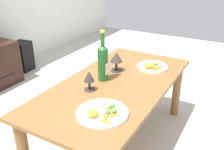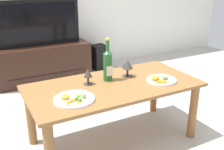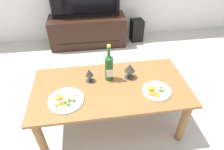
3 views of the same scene
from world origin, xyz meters
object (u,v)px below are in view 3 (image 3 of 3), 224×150
Objects in this scene: dinner_plate_right at (156,90)px; dinner_plate_left at (66,100)px; goblet_left at (89,73)px; wine_bottle at (110,67)px; dining_table at (111,93)px; goblet_right at (130,68)px; floor_speaker at (137,30)px; tv_stand at (88,31)px.

dinner_plate_left is at bearing -179.89° from dinner_plate_right.
wine_bottle is at bearing 1.01° from goblet_left.
dinner_plate_left is at bearing -149.91° from wine_bottle.
dinner_plate_right is (0.56, -0.22, -0.08)m from goblet_left.
dining_table is 5.61× the size of dinner_plate_right.
wine_bottle is (0.00, 0.10, 0.23)m from dining_table.
goblet_right is (0.37, 0.00, 0.01)m from goblet_left.
goblet_left is (-0.87, -1.62, 0.42)m from floor_speaker.
wine_bottle is 2.39× the size of goblet_right.
wine_bottle is 0.47m from dinner_plate_left.
dining_table is 3.69× the size of floor_speaker.
dinner_plate_left is at bearing -162.02° from dining_table.
goblet_left reaches higher than floor_speaker.
dinner_plate_left is (-0.39, -0.22, -0.13)m from wine_bottle.
goblet_right is at bearing 21.21° from dinner_plate_left.
goblet_left is (-0.18, 0.10, 0.18)m from dining_table.
dining_table reaches higher than tv_stand.
goblet_left is 0.46× the size of dinner_plate_left.
tv_stand is 3.27× the size of floor_speaker.
goblet_right is (0.33, -1.60, 0.38)m from tv_stand.
dinner_plate_right is (0.76, 0.00, 0.00)m from dinner_plate_left.
dinner_plate_left is (-0.38, -0.12, 0.10)m from dining_table.
goblet_left is (-0.18, -0.00, -0.05)m from wine_bottle.
tv_stand is at bearing 95.41° from wine_bottle.
dinner_plate_right is at bearing -73.96° from tv_stand.
wine_bottle reaches higher than goblet_right.
floor_speaker is at bearing 80.33° from dinner_plate_right.
dinner_plate_right is (0.38, -0.12, 0.10)m from dining_table.
dining_table is 10.30× the size of goblet_left.
goblet_right reaches higher than dinner_plate_left.
wine_bottle is at bearing 87.16° from dining_table.
dinner_plate_right is (-0.31, -1.84, 0.34)m from floor_speaker.
tv_stand is at bearing 106.04° from dinner_plate_right.
wine_bottle reaches higher than dinner_plate_left.
dining_table is 1.13× the size of tv_stand.
dinner_plate_left is at bearing -125.58° from floor_speaker.
dinner_plate_left is (-0.21, -0.22, -0.08)m from goblet_left.
goblet_right is 0.30m from dinner_plate_right.
goblet_right is 0.51× the size of dinner_plate_left.
floor_speaker is at bearing 72.76° from goblet_right.
dining_table is at bearing -152.64° from goblet_right.
tv_stand is 0.84m from floor_speaker.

